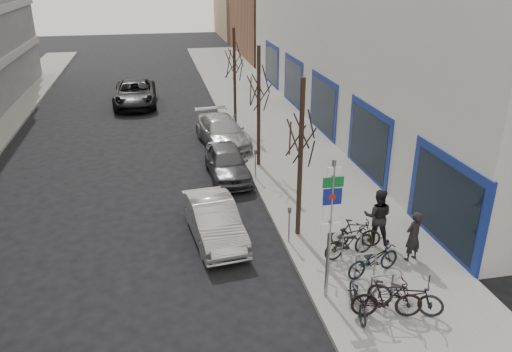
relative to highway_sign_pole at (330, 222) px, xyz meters
name	(u,v)px	position (x,y,z in m)	size (l,w,h in m)	color
ground	(241,311)	(-2.40, 0.01, -2.46)	(120.00, 120.00, 0.00)	black
sidewalk_east	(298,163)	(2.10, 10.01, -2.38)	(5.00, 70.00, 0.15)	slate
commercial_building	(479,32)	(14.60, 16.01, 2.54)	(20.00, 32.00, 10.00)	#B7B7B2
brick_building_far	(298,14)	(10.60, 40.01, 1.54)	(12.00, 14.00, 8.00)	brown
highway_sign_pole	(330,222)	(0.00, 0.00, 0.00)	(0.55, 0.10, 4.20)	gray
bike_rack	(366,262)	(1.40, 0.61, -1.80)	(0.66, 2.26, 0.83)	gray
tree_near	(302,122)	(0.20, 3.51, 1.65)	(1.80, 1.80, 5.50)	black
tree_mid	(259,79)	(0.20, 10.01, 1.65)	(1.80, 1.80, 5.50)	black
tree_far	(234,54)	(0.20, 16.51, 1.65)	(1.80, 1.80, 5.50)	black
meter_front	(289,221)	(-0.25, 3.01, -1.54)	(0.10, 0.08, 1.27)	gray
meter_mid	(256,161)	(-0.25, 8.51, -1.54)	(0.10, 0.08, 1.27)	gray
meter_back	(235,124)	(-0.25, 14.01, -1.54)	(0.10, 0.08, 1.27)	gray
bike_near_left	(359,296)	(0.59, -0.84, -1.80)	(0.50, 1.66, 1.01)	black
bike_near_right	(387,298)	(1.23, -1.17, -1.74)	(0.56, 1.88, 1.14)	black
bike_mid_curb	(374,257)	(1.70, 0.74, -1.74)	(0.56, 1.85, 1.13)	black
bike_mid_inner	(350,241)	(1.36, 1.77, -1.76)	(0.54, 1.81, 1.10)	black
bike_far_curb	(406,291)	(1.82, -1.02, -1.71)	(0.60, 1.97, 1.20)	black
bike_far_inner	(356,233)	(1.78, 2.31, -1.81)	(0.49, 1.65, 1.00)	black
parked_car_front	(214,220)	(-2.60, 4.02, -1.77)	(1.46, 4.17, 1.38)	#B4B5BA
parked_car_mid	(227,162)	(-1.38, 9.15, -1.76)	(1.66, 4.12, 1.40)	#494A4E
parked_car_back	(222,132)	(-1.00, 13.35, -1.73)	(2.04, 5.02, 1.46)	#9D9DA2
lane_car	(135,93)	(-5.51, 22.43, -1.66)	(2.64, 5.73, 1.59)	black
pedestrian_near	(413,236)	(3.19, 1.23, -1.48)	(0.60, 0.39, 1.65)	black
pedestrian_far	(378,216)	(2.57, 2.46, -1.35)	(0.70, 0.48, 1.91)	black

